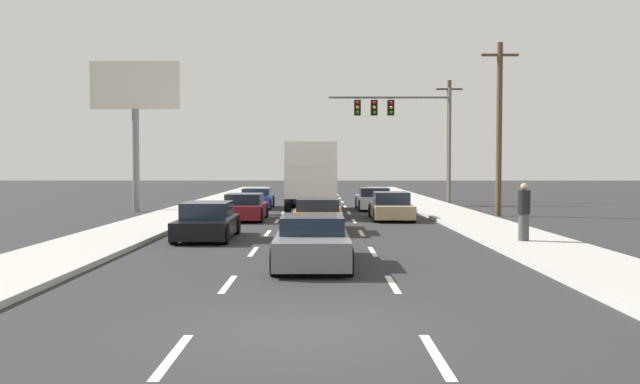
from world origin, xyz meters
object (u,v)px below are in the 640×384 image
box_truck (310,173)px  pedestrian_near_corner (522,212)px  car_maroon (243,208)px  utility_pole_mid (497,127)px  utility_pole_far (447,139)px  car_orange (316,216)px  roadside_billboard (133,102)px  car_black (206,222)px  car_tan (389,207)px  car_gray (310,242)px  traffic_signal_mast (393,116)px  car_blue (255,199)px  car_white (372,200)px

box_truck → pedestrian_near_corner: size_ratio=5.14×
car_maroon → utility_pole_mid: bearing=11.5°
utility_pole_far → car_orange: bearing=-113.7°
roadside_billboard → utility_pole_mid: bearing=-8.5°
roadside_billboard → pedestrian_near_corner: 21.97m
car_black → car_tan: size_ratio=0.97×
utility_pole_mid → pedestrian_near_corner: size_ratio=4.72×
utility_pole_mid → utility_pole_far: 12.85m
car_gray → pedestrian_near_corner: size_ratio=2.55×
car_black → utility_pole_far: (12.60, 22.67, 3.70)m
car_black → traffic_signal_mast: (8.52, 19.22, 5.00)m
car_black → pedestrian_near_corner: size_ratio=2.30×
box_truck → car_orange: 9.39m
car_tan → utility_pole_far: 16.43m
car_maroon → utility_pole_far: size_ratio=0.49×
car_blue → pedestrian_near_corner: size_ratio=2.39×
car_tan → traffic_signal_mast: size_ratio=0.54×
car_maroon → box_truck: size_ratio=0.44×
pedestrian_near_corner → car_blue: bearing=120.2°
car_tan → pedestrian_near_corner: pedestrian_near_corner is taller
box_truck → car_orange: box_truck is taller
car_maroon → car_blue: bearing=91.8°
car_white → roadside_billboard: size_ratio=0.55×
box_truck → traffic_signal_mast: traffic_signal_mast is taller
car_maroon → utility_pole_mid: utility_pole_mid is taller
box_truck → pedestrian_near_corner: (6.68, -13.40, -1.02)m
car_orange → box_truck: bearing=92.1°
box_truck → car_orange: (0.34, -9.27, -1.47)m
car_tan → car_gray: bearing=-104.5°
utility_pole_far → car_black: bearing=-119.1°
car_orange → car_gray: bearing=-90.9°
box_truck → utility_pole_far: utility_pole_far is taller
car_orange → car_gray: car_orange is taller
traffic_signal_mast → car_orange: bearing=-106.0°
car_gray → car_blue: bearing=99.3°
utility_pole_far → pedestrian_near_corner: 24.73m
car_white → roadside_billboard: roadside_billboard is taller
utility_pole_mid → pedestrian_near_corner: bearing=-101.8°
utility_pole_far → pedestrian_near_corner: utility_pole_far is taller
car_gray → utility_pole_far: (9.02, 28.19, 3.71)m
traffic_signal_mast → utility_pole_mid: (3.94, -9.39, -1.23)m
car_black → car_white: car_black is taller
pedestrian_near_corner → box_truck: bearing=116.5°
traffic_signal_mast → roadside_billboard: size_ratio=0.98×
car_tan → roadside_billboard: size_ratio=0.53×
box_truck → traffic_signal_mast: 9.78m
car_gray → utility_pole_far: size_ratio=0.55×
traffic_signal_mast → pedestrian_near_corner: bearing=-85.8°
car_orange → car_blue: bearing=105.4°
car_tan → utility_pole_far: (5.61, 14.99, 3.70)m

